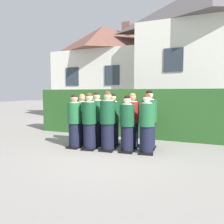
# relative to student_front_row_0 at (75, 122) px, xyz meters

# --- Properties ---
(ground_plane) EXTENTS (60.00, 60.00, 0.00)m
(ground_plane) POSITION_rel_student_front_row_0_xyz_m (1.04, 0.08, -0.74)
(ground_plane) COLOR gray
(student_front_row_0) EXTENTS (0.41, 0.45, 1.56)m
(student_front_row_0) POSITION_rel_student_front_row_0_xyz_m (0.00, 0.00, 0.00)
(student_front_row_0) COLOR black
(student_front_row_0) RESTS_ON ground
(student_front_row_1) EXTENTS (0.43, 0.53, 1.60)m
(student_front_row_1) POSITION_rel_student_front_row_0_xyz_m (0.49, 0.00, 0.02)
(student_front_row_1) COLOR black
(student_front_row_1) RESTS_ON ground
(student_front_row_2) EXTENTS (0.43, 0.53, 1.64)m
(student_front_row_2) POSITION_rel_student_front_row_0_xyz_m (1.01, 0.08, 0.04)
(student_front_row_2) COLOR black
(student_front_row_2) RESTS_ON ground
(student_front_row_3) EXTENTS (0.40, 0.47, 1.54)m
(student_front_row_3) POSITION_rel_student_front_row_0_xyz_m (1.56, 0.14, -0.01)
(student_front_row_3) COLOR black
(student_front_row_3) RESTS_ON ground
(student_front_row_4) EXTENTS (0.43, 0.53, 1.58)m
(student_front_row_4) POSITION_rel_student_front_row_0_xyz_m (2.07, 0.20, 0.01)
(student_front_row_4) COLOR black
(student_front_row_4) RESTS_ON ground
(student_rear_row_0) EXTENTS (0.42, 0.49, 1.56)m
(student_rear_row_0) POSITION_rel_student_front_row_0_xyz_m (-0.05, 0.51, 0.00)
(student_rear_row_0) COLOR black
(student_rear_row_0) RESTS_ON ground
(student_rear_row_1) EXTENTS (0.45, 0.52, 1.63)m
(student_rear_row_1) POSITION_rel_student_front_row_0_xyz_m (0.46, 0.52, 0.03)
(student_rear_row_1) COLOR black
(student_rear_row_1) RESTS_ON ground
(student_rear_row_2) EXTENTS (0.41, 0.49, 1.59)m
(student_rear_row_2) POSITION_rel_student_front_row_0_xyz_m (0.96, 0.57, 0.01)
(student_rear_row_2) COLOR black
(student_rear_row_2) RESTS_ON ground
(student_in_red_blazer) EXTENTS (0.41, 0.48, 1.59)m
(student_in_red_blazer) POSITION_rel_student_front_row_0_xyz_m (1.54, 0.67, 0.01)
(student_in_red_blazer) COLOR black
(student_in_red_blazer) RESTS_ON ground
(student_rear_row_4) EXTENTS (0.44, 0.53, 1.67)m
(student_rear_row_4) POSITION_rel_student_front_row_0_xyz_m (2.03, 0.68, 0.06)
(student_rear_row_4) COLOR black
(student_rear_row_4) RESTS_ON ground
(hedge) EXTENTS (7.51, 0.70, 1.72)m
(hedge) POSITION_rel_student_front_row_0_xyz_m (1.04, 2.24, 0.12)
(hedge) COLOR #285623
(hedge) RESTS_ON ground
(school_building_main) EXTENTS (7.38, 3.40, 7.15)m
(school_building_main) POSITION_rel_student_front_row_0_xyz_m (3.71, 6.90, 2.93)
(school_building_main) COLOR silver
(school_building_main) RESTS_ON ground
(school_building_annex) EXTENTS (6.18, 3.59, 5.91)m
(school_building_annex) POSITION_rel_student_front_row_0_xyz_m (-2.58, 7.70, 2.29)
(school_building_annex) COLOR silver
(school_building_annex) RESTS_ON ground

